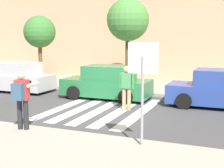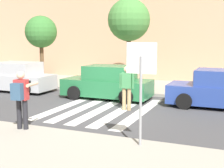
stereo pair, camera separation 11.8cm
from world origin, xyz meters
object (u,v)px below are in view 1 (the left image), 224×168
at_px(street_tree_center, 128,20).
at_px(stop_sign, 143,71).
at_px(pedestrian_crossing, 127,86).
at_px(parked_car_silver, 15,78).
at_px(parked_car_blue, 220,90).
at_px(photographer_with_backpack, 22,95).
at_px(parked_car_green, 107,83).
at_px(street_tree_west, 40,32).

bearing_deg(street_tree_center, stop_sign, -68.33).
relative_size(pedestrian_crossing, parked_car_silver, 0.42).
bearing_deg(street_tree_center, pedestrian_crossing, -70.96).
bearing_deg(pedestrian_crossing, parked_car_blue, 29.59).
height_order(stop_sign, parked_car_blue, stop_sign).
relative_size(photographer_with_backpack, parked_car_green, 0.42).
height_order(photographer_with_backpack, street_tree_west, street_tree_west).
relative_size(stop_sign, street_tree_west, 0.64).
bearing_deg(stop_sign, street_tree_west, 136.35).
bearing_deg(parked_car_green, street_tree_center, 89.99).
bearing_deg(pedestrian_crossing, stop_sign, -65.34).
height_order(photographer_with_backpack, parked_car_green, photographer_with_backpack).
relative_size(parked_car_green, parked_car_blue, 1.00).
distance_m(photographer_with_backpack, pedestrian_crossing, 4.44).
xyz_separation_m(stop_sign, pedestrian_crossing, (-1.85, 4.02, -1.04)).
bearing_deg(street_tree_center, parked_car_blue, -29.48).
bearing_deg(street_tree_west, parked_car_blue, -14.39).
height_order(stop_sign, parked_car_green, stop_sign).
bearing_deg(parked_car_green, pedestrian_crossing, -49.44).
height_order(stop_sign, street_tree_west, street_tree_west).
relative_size(pedestrian_crossing, parked_car_green, 0.42).
bearing_deg(parked_car_blue, street_tree_west, 165.61).
bearing_deg(photographer_with_backpack, pedestrian_crossing, 66.09).
bearing_deg(street_tree_west, parked_car_silver, -84.01).
height_order(stop_sign, photographer_with_backpack, stop_sign).
height_order(stop_sign, parked_car_silver, stop_sign).
relative_size(parked_car_green, street_tree_west, 1.02).
distance_m(pedestrian_crossing, street_tree_west, 8.85).
distance_m(parked_car_silver, street_tree_west, 3.65).
bearing_deg(street_tree_west, street_tree_center, 1.14).
distance_m(stop_sign, parked_car_silver, 10.67).
relative_size(stop_sign, parked_car_silver, 0.63).
bearing_deg(stop_sign, parked_car_silver, 145.96).
bearing_deg(pedestrian_crossing, parked_car_silver, 164.59).
xyz_separation_m(photographer_with_backpack, parked_car_silver, (-5.14, 5.97, -0.44)).
distance_m(parked_car_silver, street_tree_center, 6.72).
height_order(street_tree_west, street_tree_center, street_tree_center).
xyz_separation_m(pedestrian_crossing, parked_car_blue, (3.36, 1.91, -0.25)).
relative_size(parked_car_blue, street_tree_west, 1.02).
bearing_deg(parked_car_silver, street_tree_center, 28.07).
xyz_separation_m(parked_car_silver, street_tree_center, (5.30, 2.83, 3.01)).
distance_m(photographer_with_backpack, street_tree_west, 10.43).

